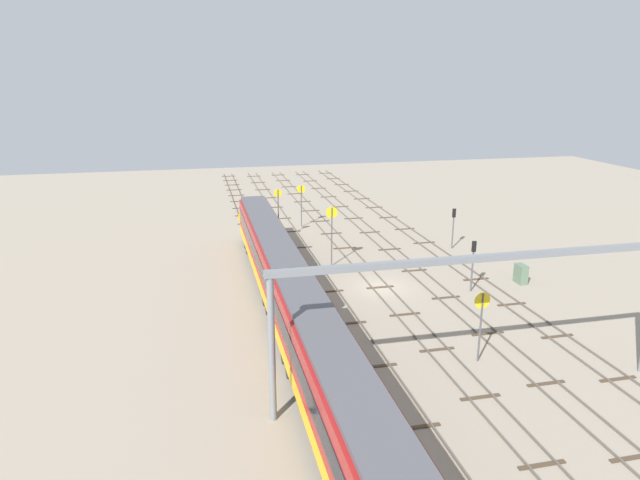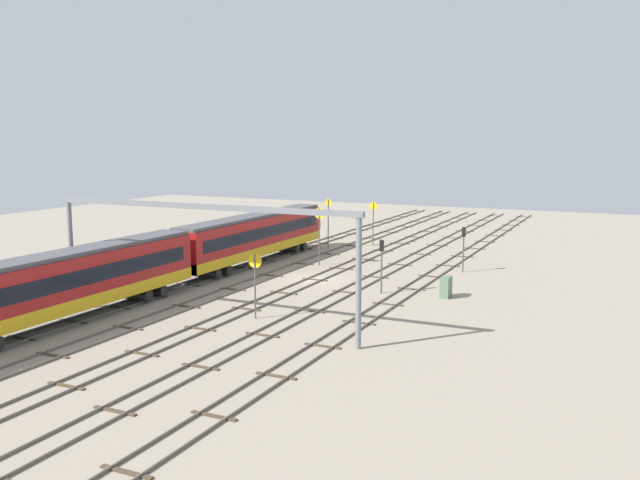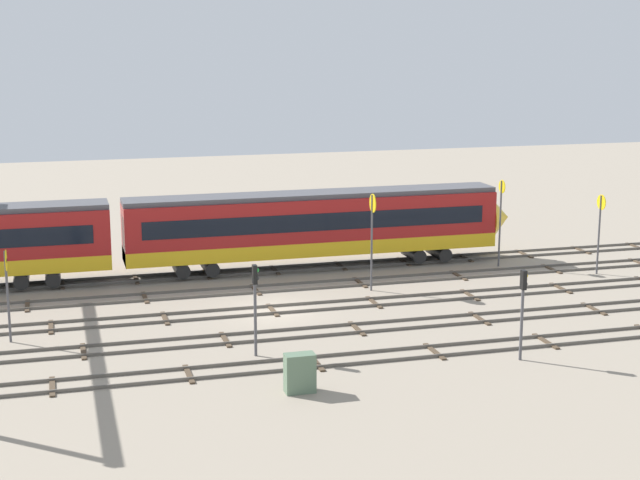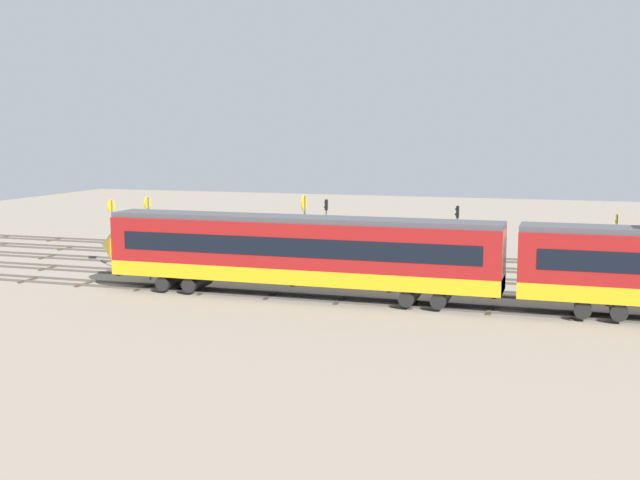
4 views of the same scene
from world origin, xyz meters
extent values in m
plane|color=gray|center=(0.00, 0.00, 0.00)|extent=(138.47, 138.47, 0.00)
cube|color=#59544C|center=(0.00, -9.66, 0.08)|extent=(122.47, 0.07, 0.16)
cube|color=#59544C|center=(0.00, -8.22, 0.08)|extent=(122.47, 0.07, 0.16)
cube|color=#473828|center=(-34.99, -8.94, 0.04)|extent=(0.24, 2.40, 0.08)
cube|color=#473828|center=(-29.16, -8.94, 0.04)|extent=(0.24, 2.40, 0.08)
cube|color=#473828|center=(-23.33, -8.94, 0.04)|extent=(0.24, 2.40, 0.08)
cube|color=#473828|center=(-17.50, -8.94, 0.04)|extent=(0.24, 2.40, 0.08)
cube|color=#473828|center=(-11.66, -8.94, 0.04)|extent=(0.24, 2.40, 0.08)
cube|color=#473828|center=(-5.83, -8.94, 0.04)|extent=(0.24, 2.40, 0.08)
cube|color=#473828|center=(0.00, -8.94, 0.04)|extent=(0.24, 2.40, 0.08)
cube|color=#473828|center=(5.83, -8.94, 0.04)|extent=(0.24, 2.40, 0.08)
cube|color=#473828|center=(11.66, -8.94, 0.04)|extent=(0.24, 2.40, 0.08)
cube|color=#473828|center=(17.50, -8.94, 0.04)|extent=(0.24, 2.40, 0.08)
cube|color=#473828|center=(23.33, -8.94, 0.04)|extent=(0.24, 2.40, 0.08)
cube|color=#473828|center=(29.16, -8.94, 0.04)|extent=(0.24, 2.40, 0.08)
cube|color=#473828|center=(34.99, -8.94, 0.04)|extent=(0.24, 2.40, 0.08)
cube|color=#473828|center=(40.82, -8.94, 0.04)|extent=(0.24, 2.40, 0.08)
cube|color=#473828|center=(46.65, -8.94, 0.04)|extent=(0.24, 2.40, 0.08)
cube|color=#473828|center=(52.49, -8.94, 0.04)|extent=(0.24, 2.40, 0.08)
cube|color=#473828|center=(58.32, -8.94, 0.04)|extent=(0.24, 2.40, 0.08)
cube|color=#59544C|center=(0.00, -5.19, 0.08)|extent=(122.47, 0.07, 0.16)
cube|color=#59544C|center=(0.00, -3.75, 0.08)|extent=(122.47, 0.07, 0.16)
cube|color=#473828|center=(-30.62, -4.47, 0.04)|extent=(0.24, 2.40, 0.08)
cube|color=#473828|center=(-23.81, -4.47, 0.04)|extent=(0.24, 2.40, 0.08)
cube|color=#473828|center=(-17.01, -4.47, 0.04)|extent=(0.24, 2.40, 0.08)
cube|color=#473828|center=(-10.21, -4.47, 0.04)|extent=(0.24, 2.40, 0.08)
cube|color=#473828|center=(-3.40, -4.47, 0.04)|extent=(0.24, 2.40, 0.08)
cube|color=#473828|center=(3.40, -4.47, 0.04)|extent=(0.24, 2.40, 0.08)
cube|color=#473828|center=(10.21, -4.47, 0.04)|extent=(0.24, 2.40, 0.08)
cube|color=#473828|center=(17.01, -4.47, 0.04)|extent=(0.24, 2.40, 0.08)
cube|color=#473828|center=(23.81, -4.47, 0.04)|extent=(0.24, 2.40, 0.08)
cube|color=#473828|center=(30.62, -4.47, 0.04)|extent=(0.24, 2.40, 0.08)
cube|color=#473828|center=(37.42, -4.47, 0.04)|extent=(0.24, 2.40, 0.08)
cube|color=#473828|center=(44.22, -4.47, 0.04)|extent=(0.24, 2.40, 0.08)
cube|color=#473828|center=(51.03, -4.47, 0.04)|extent=(0.24, 2.40, 0.08)
cube|color=#473828|center=(57.83, -4.47, 0.04)|extent=(0.24, 2.40, 0.08)
cube|color=#59544C|center=(0.00, -0.72, 0.08)|extent=(122.47, 0.07, 0.16)
cube|color=#59544C|center=(0.00, 0.72, 0.08)|extent=(122.47, 0.07, 0.16)
cube|color=#473828|center=(-29.16, 0.00, 0.04)|extent=(0.24, 2.40, 0.08)
cube|color=#473828|center=(-23.33, 0.00, 0.04)|extent=(0.24, 2.40, 0.08)
cube|color=#473828|center=(-17.50, 0.00, 0.04)|extent=(0.24, 2.40, 0.08)
cube|color=#473828|center=(-11.66, 0.00, 0.04)|extent=(0.24, 2.40, 0.08)
cube|color=#473828|center=(-5.83, 0.00, 0.04)|extent=(0.24, 2.40, 0.08)
cube|color=#473828|center=(0.00, 0.00, 0.04)|extent=(0.24, 2.40, 0.08)
cube|color=#473828|center=(5.83, 0.00, 0.04)|extent=(0.24, 2.40, 0.08)
cube|color=#473828|center=(11.66, 0.00, 0.04)|extent=(0.24, 2.40, 0.08)
cube|color=#473828|center=(17.50, 0.00, 0.04)|extent=(0.24, 2.40, 0.08)
cube|color=#473828|center=(23.33, 0.00, 0.04)|extent=(0.24, 2.40, 0.08)
cube|color=#473828|center=(29.16, 0.00, 0.04)|extent=(0.24, 2.40, 0.08)
cube|color=#473828|center=(34.99, 0.00, 0.04)|extent=(0.24, 2.40, 0.08)
cube|color=#473828|center=(40.82, 0.00, 0.04)|extent=(0.24, 2.40, 0.08)
cube|color=#473828|center=(46.65, 0.00, 0.04)|extent=(0.24, 2.40, 0.08)
cube|color=#473828|center=(52.49, 0.00, 0.04)|extent=(0.24, 2.40, 0.08)
cube|color=#473828|center=(58.32, 0.00, 0.04)|extent=(0.24, 2.40, 0.08)
cube|color=#59544C|center=(0.00, 3.75, 0.08)|extent=(122.47, 0.07, 0.16)
cube|color=#59544C|center=(0.00, 5.19, 0.08)|extent=(122.47, 0.07, 0.16)
cube|color=#473828|center=(-25.78, 4.47, 0.04)|extent=(0.24, 2.40, 0.08)
cube|color=#473828|center=(-19.34, 4.47, 0.04)|extent=(0.24, 2.40, 0.08)
cube|color=#473828|center=(-12.89, 4.47, 0.04)|extent=(0.24, 2.40, 0.08)
cube|color=#473828|center=(-6.45, 4.47, 0.04)|extent=(0.24, 2.40, 0.08)
cube|color=#473828|center=(0.00, 4.47, 0.04)|extent=(0.24, 2.40, 0.08)
cube|color=#473828|center=(6.45, 4.47, 0.04)|extent=(0.24, 2.40, 0.08)
cube|color=#473828|center=(12.89, 4.47, 0.04)|extent=(0.24, 2.40, 0.08)
cube|color=#473828|center=(19.34, 4.47, 0.04)|extent=(0.24, 2.40, 0.08)
cube|color=#473828|center=(25.78, 4.47, 0.04)|extent=(0.24, 2.40, 0.08)
cube|color=#473828|center=(32.23, 4.47, 0.04)|extent=(0.24, 2.40, 0.08)
cube|color=#473828|center=(38.67, 4.47, 0.04)|extent=(0.24, 2.40, 0.08)
cube|color=#473828|center=(45.12, 4.47, 0.04)|extent=(0.24, 2.40, 0.08)
cube|color=#473828|center=(51.57, 4.47, 0.04)|extent=(0.24, 2.40, 0.08)
cube|color=#473828|center=(58.01, 4.47, 0.04)|extent=(0.24, 2.40, 0.08)
cube|color=#59544C|center=(0.00, 8.22, 0.08)|extent=(122.47, 0.07, 0.16)
cube|color=#59544C|center=(0.00, 9.66, 0.08)|extent=(122.47, 0.07, 0.16)
cube|color=#473828|center=(-24.06, 8.94, 0.04)|extent=(0.24, 2.40, 0.08)
cube|color=#473828|center=(-19.68, 8.94, 0.04)|extent=(0.24, 2.40, 0.08)
cube|color=#473828|center=(-15.31, 8.94, 0.04)|extent=(0.24, 2.40, 0.08)
cube|color=#473828|center=(-10.93, 8.94, 0.04)|extent=(0.24, 2.40, 0.08)
cube|color=#473828|center=(-6.56, 8.94, 0.04)|extent=(0.24, 2.40, 0.08)
cube|color=#473828|center=(-2.19, 8.94, 0.04)|extent=(0.24, 2.40, 0.08)
cube|color=#473828|center=(2.19, 8.94, 0.04)|extent=(0.24, 2.40, 0.08)
cube|color=#473828|center=(6.56, 8.94, 0.04)|extent=(0.24, 2.40, 0.08)
cube|color=#473828|center=(10.93, 8.94, 0.04)|extent=(0.24, 2.40, 0.08)
cube|color=#473828|center=(15.31, 8.94, 0.04)|extent=(0.24, 2.40, 0.08)
cube|color=#473828|center=(19.68, 8.94, 0.04)|extent=(0.24, 2.40, 0.08)
cube|color=#473828|center=(24.06, 8.94, 0.04)|extent=(0.24, 2.40, 0.08)
cube|color=#473828|center=(28.43, 8.94, 0.04)|extent=(0.24, 2.40, 0.08)
cube|color=#473828|center=(32.80, 8.94, 0.04)|extent=(0.24, 2.40, 0.08)
cube|color=#473828|center=(37.18, 8.94, 0.04)|extent=(0.24, 2.40, 0.08)
cube|color=#473828|center=(41.55, 8.94, 0.04)|extent=(0.24, 2.40, 0.08)
cube|color=#473828|center=(45.93, 8.94, 0.04)|extent=(0.24, 2.40, 0.08)
cube|color=#473828|center=(50.30, 8.94, 0.04)|extent=(0.24, 2.40, 0.08)
cube|color=#473828|center=(54.67, 8.94, 0.04)|extent=(0.24, 2.40, 0.08)
cube|color=#473828|center=(59.05, 8.94, 0.04)|extent=(0.24, 2.40, 0.08)
cube|color=maroon|center=(4.77, 8.94, 2.86)|extent=(24.00, 2.90, 3.60)
cube|color=gold|center=(4.77, 8.94, 1.51)|extent=(24.00, 2.94, 0.90)
cube|color=#4C4C51|center=(4.77, 8.94, 4.81)|extent=(24.00, 2.50, 0.30)
cube|color=black|center=(4.77, 7.48, 3.29)|extent=(22.00, 0.04, 1.10)
cube|color=black|center=(4.77, 10.40, 3.29)|extent=(22.00, 0.04, 1.10)
cylinder|color=black|center=(-3.81, 8.94, 0.61)|extent=(0.90, 2.70, 0.90)
cylinder|color=black|center=(-2.01, 8.94, 0.61)|extent=(0.90, 2.70, 0.90)
cylinder|color=black|center=(11.55, 8.94, 0.61)|extent=(0.90, 2.70, 0.90)
cylinder|color=black|center=(13.35, 8.94, 0.61)|extent=(0.90, 2.70, 0.90)
cube|color=maroon|center=(-20.03, 8.94, 2.86)|extent=(24.00, 2.90, 3.60)
cube|color=gold|center=(-20.03, 8.94, 1.51)|extent=(24.00, 2.94, 0.90)
cube|color=#4C4C51|center=(-20.03, 8.94, 4.81)|extent=(24.00, 2.50, 0.30)
cube|color=black|center=(-20.03, 7.48, 3.29)|extent=(22.00, 0.04, 1.10)
cube|color=black|center=(-20.03, 10.40, 3.29)|extent=(22.00, 0.04, 1.10)
cylinder|color=black|center=(-13.25, 8.94, 0.61)|extent=(0.90, 2.70, 0.90)
cylinder|color=black|center=(-11.45, 8.94, 0.61)|extent=(0.90, 2.70, 0.90)
cone|color=gold|center=(17.57, 8.94, 2.68)|extent=(1.60, 3.24, 3.24)
cylinder|color=slate|center=(-16.94, -11.02, 3.96)|extent=(0.36, 0.36, 7.92)
cylinder|color=slate|center=(-16.94, 11.60, 3.96)|extent=(0.36, 0.36, 7.92)
cube|color=slate|center=(-16.94, 0.29, 8.09)|extent=(0.40, 23.22, 0.35)
cylinder|color=#4C4C51|center=(16.45, 6.23, 2.81)|extent=(0.12, 0.12, 5.62)
cylinder|color=yellow|center=(16.49, 6.23, 5.24)|extent=(0.05, 0.86, 0.86)
cube|color=black|center=(16.52, 6.23, 5.24)|extent=(0.02, 0.39, 0.12)
cylinder|color=#4C4C51|center=(6.55, 2.66, 2.85)|extent=(0.12, 0.12, 5.69)
cylinder|color=yellow|center=(6.59, 2.66, 5.20)|extent=(0.05, 1.09, 1.09)
cube|color=black|center=(6.62, 2.66, 5.20)|extent=(0.02, 0.49, 0.12)
cylinder|color=#4C4C51|center=(21.50, 2.70, 2.50)|extent=(0.12, 0.12, 5.00)
cylinder|color=yellow|center=(21.54, 2.70, 4.57)|extent=(0.05, 0.96, 0.96)
cube|color=black|center=(21.57, 2.70, 4.57)|extent=(0.02, 0.43, 0.12)
cylinder|color=#4C4C51|center=(-13.57, -1.91, 2.28)|extent=(0.12, 0.12, 4.57)
cylinder|color=yellow|center=(-13.53, -1.91, 4.10)|extent=(0.05, 1.04, 1.04)
cube|color=black|center=(-13.50, -1.91, 4.10)|extent=(0.02, 0.47, 0.12)
cylinder|color=#4C4C51|center=(9.23, -11.00, 1.68)|extent=(0.14, 0.14, 3.37)
cube|color=black|center=(9.23, -11.00, 3.82)|extent=(0.20, 0.32, 0.90)
sphere|color=yellow|center=(9.34, -11.00, 4.01)|extent=(0.20, 0.20, 0.20)
sphere|color=#262626|center=(9.34, -11.00, 3.62)|extent=(0.20, 0.20, 0.20)
cylinder|color=#4C4C51|center=(-2.43, -7.15, 1.74)|extent=(0.14, 0.14, 3.48)
cube|color=black|center=(-2.43, -7.15, 3.93)|extent=(0.20, 0.32, 0.90)
sphere|color=green|center=(-2.32, -7.15, 4.12)|extent=(0.20, 0.20, 0.20)
sphere|color=#262626|center=(-2.32, -7.15, 3.73)|extent=(0.20, 0.20, 0.20)
cube|color=#597259|center=(-1.62, -12.28, 0.84)|extent=(1.27, 0.70, 1.68)
cube|color=#333333|center=(-0.97, -12.28, 1.09)|extent=(0.02, 0.49, 0.24)
camera|label=1|loc=(-42.41, 14.84, 17.28)|focal=31.38mm
camera|label=2|loc=(-53.83, -25.90, 12.52)|focal=38.53mm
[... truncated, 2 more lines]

